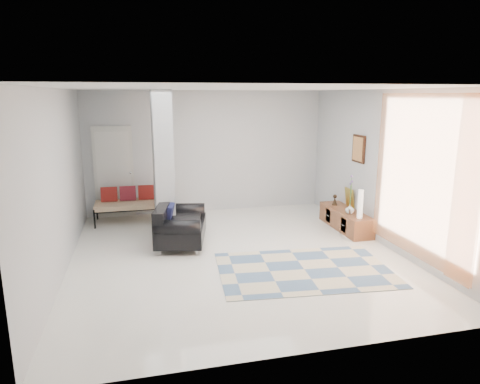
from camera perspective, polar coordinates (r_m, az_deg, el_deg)
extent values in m
plane|color=white|center=(7.47, -0.55, -8.34)|extent=(6.00, 6.00, 0.00)
plane|color=white|center=(6.97, -0.60, 13.66)|extent=(6.00, 6.00, 0.00)
plane|color=#B7BABC|center=(10.00, -4.44, 5.33)|extent=(6.00, 0.00, 6.00)
plane|color=#B7BABC|center=(4.30, 8.44, -4.89)|extent=(6.00, 0.00, 6.00)
plane|color=#B7BABC|center=(7.02, -23.04, 1.13)|extent=(0.00, 6.00, 6.00)
plane|color=#B7BABC|center=(8.15, 18.66, 2.98)|extent=(0.00, 6.00, 6.00)
cube|color=#9EA2A4|center=(8.50, -10.28, 3.84)|extent=(0.35, 1.20, 2.80)
cube|color=beige|center=(9.91, -16.45, 2.55)|extent=(0.85, 0.06, 2.04)
plane|color=orange|center=(7.16, 22.98, 1.76)|extent=(0.00, 2.55, 2.55)
cube|color=#33190D|center=(8.86, 15.55, 5.57)|extent=(0.04, 0.45, 0.55)
cube|color=brown|center=(9.06, 13.89, -3.57)|extent=(0.45, 1.59, 0.40)
cube|color=#33190D|center=(8.66, 13.68, -4.31)|extent=(0.02, 0.21, 0.28)
cube|color=#33190D|center=(9.27, 11.71, -3.09)|extent=(0.02, 0.21, 0.28)
cube|color=gold|center=(9.23, 14.39, -0.73)|extent=(0.09, 0.32, 0.40)
cube|color=silver|center=(8.64, 14.45, -2.60)|extent=(0.04, 0.10, 0.12)
cylinder|color=silver|center=(7.59, -10.61, -7.83)|extent=(0.05, 0.05, 0.10)
cylinder|color=silver|center=(8.65, -9.42, -5.17)|extent=(0.05, 0.05, 0.10)
cylinder|color=silver|center=(7.51, -5.83, -7.88)|extent=(0.05, 0.05, 0.10)
cylinder|color=silver|center=(8.59, -5.24, -5.19)|extent=(0.05, 0.05, 0.10)
cube|color=black|center=(8.01, -7.80, -5.09)|extent=(1.10, 1.53, 0.30)
cube|color=black|center=(7.96, -10.12, -2.81)|extent=(0.49, 1.39, 0.36)
cylinder|color=black|center=(7.40, -8.34, -4.75)|extent=(0.83, 0.44, 0.28)
cylinder|color=black|center=(8.49, -7.42, -2.42)|extent=(0.83, 0.44, 0.28)
cube|color=black|center=(7.94, -9.27, -2.67)|extent=(0.24, 0.53, 0.31)
cylinder|color=black|center=(9.30, -18.83, -3.46)|extent=(0.04, 0.04, 0.40)
cylinder|color=black|center=(9.30, -8.55, -2.90)|extent=(0.04, 0.04, 0.40)
cylinder|color=black|center=(9.96, -18.54, -2.38)|extent=(0.04, 0.04, 0.40)
cylinder|color=black|center=(9.96, -8.95, -1.86)|extent=(0.04, 0.04, 0.40)
cube|color=beige|center=(9.55, -13.77, -1.60)|extent=(1.69, 0.72, 0.12)
cube|color=maroon|center=(9.66, -17.05, -0.29)|extent=(0.34, 0.17, 0.33)
cube|color=maroon|center=(9.64, -14.73, -0.17)|extent=(0.34, 0.17, 0.33)
cube|color=maroon|center=(9.65, -12.40, -0.04)|extent=(0.34, 0.17, 0.33)
cube|color=beige|center=(6.93, 8.55, -10.19)|extent=(2.83, 2.02, 0.01)
cylinder|color=white|center=(8.43, 15.74, -1.55)|extent=(0.10, 0.10, 0.55)
imported|color=white|center=(8.75, 14.43, -2.20)|extent=(0.20, 0.20, 0.18)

